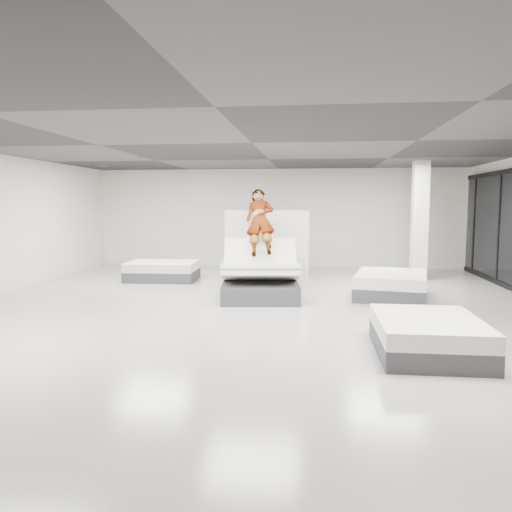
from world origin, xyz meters
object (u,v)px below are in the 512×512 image
object	(u,v)px
flat_bed_left_far	(163,271)
flat_bed_right_near	(428,336)
hero_bed	(260,278)
divider_panel	(267,249)
flat_bed_right_far	(391,285)
column	(420,221)
person	(260,235)
remote	(270,246)

from	to	relation	value
flat_bed_left_far	flat_bed_right_near	bearing A→B (deg)	-47.08
flat_bed_right_near	hero_bed	bearing A→B (deg)	125.31
divider_panel	flat_bed_right_near	distance (m)	6.10
flat_bed_right_near	flat_bed_left_far	distance (m)	8.31
hero_bed	flat_bed_right_far	world-z (taller)	hero_bed
hero_bed	column	bearing A→B (deg)	37.52
hero_bed	flat_bed_right_far	distance (m)	2.91
divider_panel	person	bearing A→B (deg)	-93.20
person	flat_bed_right_near	xyz separation A→B (m)	(2.79, -4.21, -1.11)
flat_bed_right_far	hero_bed	bearing A→B (deg)	-172.16
flat_bed_left_far	hero_bed	bearing A→B (deg)	-37.15
remote	flat_bed_right_far	world-z (taller)	remote
hero_bed	flat_bed_right_far	xyz separation A→B (m)	(2.88, 0.40, -0.16)
flat_bed_left_far	divider_panel	bearing A→B (deg)	-13.39
person	flat_bed_left_far	size ratio (longest dim) A/B	0.95
divider_panel	column	world-z (taller)	column
person	flat_bed_right_far	xyz separation A→B (m)	(2.92, 0.07, -1.09)
person	remote	world-z (taller)	person
column	divider_panel	bearing A→B (deg)	-158.76
divider_panel	flat_bed_right_far	distance (m)	3.17
person	column	distance (m)	4.88
column	flat_bed_left_far	bearing A→B (deg)	-172.88
person	hero_bed	bearing A→B (deg)	-90.00
flat_bed_left_far	flat_bed_right_far	bearing A→B (deg)	-17.34
remote	column	xyz separation A→B (m)	(3.77, 3.06, 0.46)
divider_panel	flat_bed_right_near	size ratio (longest dim) A/B	1.14
flat_bed_right_near	flat_bed_left_far	bearing A→B (deg)	132.92
remote	flat_bed_right_near	xyz separation A→B (m)	(2.53, -3.89, -0.88)
remote	column	size ratio (longest dim) A/B	0.04
flat_bed_right_far	flat_bed_left_far	world-z (taller)	flat_bed_right_far
remote	divider_panel	bearing A→B (deg)	91.73
column	flat_bed_right_near	bearing A→B (deg)	-100.17
hero_bed	flat_bed_left_far	distance (m)	3.66
person	flat_bed_right_near	world-z (taller)	person
remote	flat_bed_right_near	world-z (taller)	remote
person	column	world-z (taller)	column
flat_bed_right_near	flat_bed_left_far	world-z (taller)	flat_bed_right_near
divider_panel	flat_bed_right_far	size ratio (longest dim) A/B	0.94
flat_bed_right_far	flat_bed_right_near	bearing A→B (deg)	-91.79
hero_bed	flat_bed_right_near	distance (m)	4.76
hero_bed	flat_bed_left_far	xyz separation A→B (m)	(-2.91, 2.21, -0.18)
remote	flat_bed_left_far	xyz separation A→B (m)	(-3.13, 2.20, -0.89)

